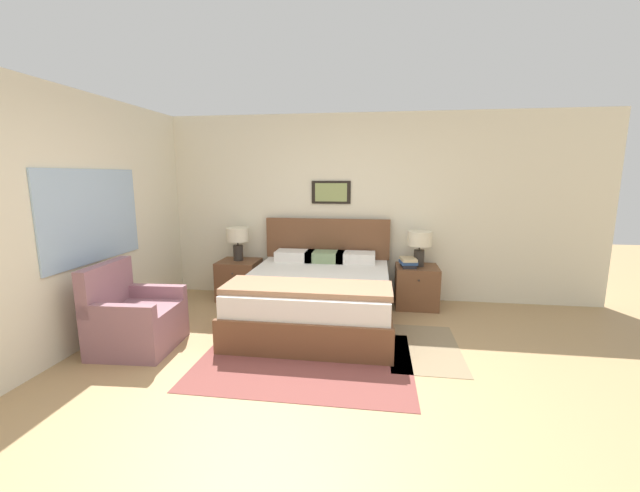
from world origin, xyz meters
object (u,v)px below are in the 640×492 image
object	(u,v)px
bed	(317,296)
table_lamp_near_window	(238,238)
nightstand_near_window	(239,280)
nightstand_by_door	(416,286)
armchair	(134,320)
table_lamp_by_door	(420,242)

from	to	relation	value
bed	table_lamp_near_window	xyz separation A→B (m)	(-1.26, 0.77, 0.56)
nightstand_near_window	table_lamp_near_window	distance (m)	0.61
nightstand_near_window	table_lamp_near_window	bearing A→B (deg)	114.80
nightstand_near_window	nightstand_by_door	xyz separation A→B (m)	(2.49, 0.00, 0.00)
nightstand_by_door	table_lamp_near_window	size ratio (longest dim) A/B	1.18
armchair	nightstand_near_window	xyz separation A→B (m)	(0.50, 1.74, -0.02)
bed	table_lamp_near_window	world-z (taller)	bed
table_lamp_by_door	nightstand_by_door	bearing A→B (deg)	-124.11
table_lamp_near_window	table_lamp_by_door	size ratio (longest dim) A/B	1.00
armchair	nightstand_by_door	distance (m)	3.46
nightstand_near_window	bed	bearing A→B (deg)	-30.76
armchair	table_lamp_by_door	size ratio (longest dim) A/B	1.89
nightstand_by_door	table_lamp_near_window	bearing A→B (deg)	179.34
armchair	table_lamp_near_window	distance (m)	1.93
bed	nightstand_near_window	distance (m)	1.45
bed	table_lamp_by_door	world-z (taller)	bed
bed	table_lamp_by_door	bearing A→B (deg)	31.33
nightstand_near_window	table_lamp_by_door	size ratio (longest dim) A/B	1.18
nightstand_by_door	table_lamp_by_door	size ratio (longest dim) A/B	1.18
table_lamp_near_window	nightstand_near_window	bearing A→B (deg)	-65.20
nightstand_near_window	table_lamp_near_window	world-z (taller)	table_lamp_near_window
bed	armchair	world-z (taller)	bed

